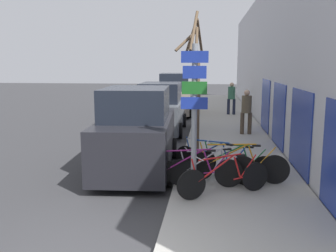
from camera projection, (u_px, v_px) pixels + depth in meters
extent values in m
plane|color=#333335|center=(168.00, 133.00, 16.46)|extent=(80.00, 80.00, 0.00)
cube|color=#9E9B93|center=(225.00, 123.00, 18.91)|extent=(3.20, 32.00, 0.15)
cube|color=#BCBCC1|center=(263.00, 59.00, 18.19)|extent=(0.20, 32.00, 6.50)
cube|color=navy|center=(300.00, 131.00, 9.95)|extent=(0.03, 2.25, 2.20)
cube|color=navy|center=(278.00, 115.00, 13.10)|extent=(0.03, 2.25, 2.20)
cube|color=navy|center=(265.00, 105.00, 16.25)|extent=(0.03, 2.25, 2.20)
cylinder|color=gray|center=(194.00, 123.00, 7.92)|extent=(0.12, 0.12, 3.28)
cube|color=navy|center=(195.00, 57.00, 7.62)|extent=(0.56, 0.02, 0.24)
cube|color=navy|center=(195.00, 72.00, 7.67)|extent=(0.49, 0.02, 0.26)
cube|color=#19591E|center=(194.00, 88.00, 7.73)|extent=(0.52, 0.02, 0.26)
cube|color=navy|center=(194.00, 103.00, 7.78)|extent=(0.56, 0.02, 0.25)
cylinder|color=black|center=(191.00, 185.00, 7.95)|extent=(0.61, 0.34, 0.67)
cylinder|color=black|center=(255.00, 177.00, 8.52)|extent=(0.61, 0.34, 0.67)
cylinder|color=red|center=(217.00, 168.00, 8.11)|extent=(0.81, 0.45, 0.55)
cylinder|color=red|center=(220.00, 157.00, 8.10)|extent=(0.94, 0.51, 0.09)
cylinder|color=red|center=(237.00, 167.00, 8.30)|extent=(0.19, 0.12, 0.48)
cylinder|color=red|center=(245.00, 177.00, 8.42)|extent=(0.51, 0.29, 0.08)
cylinder|color=red|center=(248.00, 167.00, 8.40)|extent=(0.39, 0.22, 0.54)
cylinder|color=red|center=(195.00, 172.00, 7.93)|extent=(0.18, 0.12, 0.58)
cube|color=black|center=(241.00, 155.00, 8.29)|extent=(0.21, 0.16, 0.04)
cylinder|color=#99999E|center=(199.00, 158.00, 7.91)|extent=(0.23, 0.40, 0.02)
cylinder|color=black|center=(157.00, 173.00, 8.80)|extent=(0.68, 0.10, 0.68)
cylinder|color=black|center=(229.00, 173.00, 8.77)|extent=(0.68, 0.10, 0.68)
cylinder|color=#8C1E72|center=(184.00, 160.00, 8.74)|extent=(0.94, 0.12, 0.56)
cylinder|color=#8C1E72|center=(188.00, 150.00, 8.69)|extent=(1.10, 0.14, 0.09)
cylinder|color=#8C1E72|center=(207.00, 161.00, 8.73)|extent=(0.20, 0.05, 0.49)
cylinder|color=#8C1E72|center=(216.00, 172.00, 8.77)|extent=(0.59, 0.08, 0.08)
cylinder|color=#8C1E72|center=(220.00, 162.00, 8.73)|extent=(0.44, 0.07, 0.54)
cylinder|color=#8C1E72|center=(161.00, 161.00, 8.75)|extent=(0.20, 0.05, 0.58)
cube|color=black|center=(211.00, 151.00, 8.68)|extent=(0.21, 0.10, 0.04)
cylinder|color=#99999E|center=(164.00, 149.00, 8.70)|extent=(0.06, 0.44, 0.02)
cylinder|color=black|center=(180.00, 172.00, 8.90)|extent=(0.63, 0.21, 0.65)
cylinder|color=black|center=(241.00, 169.00, 9.14)|extent=(0.63, 0.21, 0.65)
cylinder|color=#B7B7BC|center=(204.00, 159.00, 8.94)|extent=(0.83, 0.27, 0.53)
cylinder|color=#B7B7BC|center=(207.00, 150.00, 8.91)|extent=(0.96, 0.30, 0.08)
cylinder|color=#B7B7BC|center=(224.00, 159.00, 9.02)|extent=(0.19, 0.09, 0.47)
cylinder|color=#B7B7BC|center=(231.00, 169.00, 9.09)|extent=(0.52, 0.17, 0.08)
cylinder|color=#B7B7BC|center=(234.00, 160.00, 9.07)|extent=(0.40, 0.14, 0.52)
cylinder|color=#B7B7BC|center=(184.00, 161.00, 8.87)|extent=(0.19, 0.08, 0.56)
cube|color=black|center=(227.00, 149.00, 8.99)|extent=(0.21, 0.13, 0.04)
cylinder|color=#99999E|center=(187.00, 149.00, 8.83)|extent=(0.14, 0.43, 0.02)
cylinder|color=black|center=(200.00, 166.00, 9.31)|extent=(0.72, 0.08, 0.72)
cylinder|color=black|center=(275.00, 170.00, 9.01)|extent=(0.72, 0.08, 0.72)
cylinder|color=orange|center=(228.00, 154.00, 9.14)|extent=(1.01, 0.10, 0.59)
cylinder|color=orange|center=(232.00, 144.00, 9.09)|extent=(1.17, 0.11, 0.09)
cylinder|color=orange|center=(252.00, 156.00, 9.05)|extent=(0.22, 0.05, 0.51)
cylinder|color=orange|center=(261.00, 168.00, 9.06)|extent=(0.63, 0.07, 0.08)
cylinder|color=orange|center=(266.00, 158.00, 9.00)|extent=(0.47, 0.06, 0.57)
cylinder|color=orange|center=(204.00, 154.00, 9.25)|extent=(0.21, 0.04, 0.62)
cube|color=black|center=(256.00, 146.00, 8.99)|extent=(0.20, 0.09, 0.04)
cylinder|color=#99999E|center=(208.00, 143.00, 9.18)|extent=(0.05, 0.44, 0.02)
cylinder|color=black|center=(186.00, 159.00, 9.99)|extent=(0.62, 0.42, 0.72)
cylinder|color=black|center=(244.00, 171.00, 8.91)|extent=(0.62, 0.42, 0.72)
cylinder|color=#1E4799|center=(207.00, 150.00, 9.53)|extent=(0.83, 0.56, 0.59)
cylinder|color=#1E4799|center=(210.00, 141.00, 9.43)|extent=(0.96, 0.64, 0.09)
cylinder|color=#1E4799|center=(226.00, 155.00, 9.18)|extent=(0.19, 0.14, 0.51)
cylinder|color=#1E4799|center=(233.00, 167.00, 9.09)|extent=(0.52, 0.36, 0.08)
cylinder|color=#1E4799|center=(237.00, 158.00, 9.00)|extent=(0.40, 0.27, 0.57)
cylinder|color=#1E4799|center=(189.00, 148.00, 9.89)|extent=(0.19, 0.14, 0.62)
cube|color=black|center=(229.00, 145.00, 9.08)|extent=(0.21, 0.18, 0.04)
cylinder|color=#99999E|center=(192.00, 137.00, 9.78)|extent=(0.26, 0.38, 0.02)
cylinder|color=black|center=(205.00, 161.00, 9.98)|extent=(0.60, 0.25, 0.62)
cylinder|color=black|center=(265.00, 168.00, 9.27)|extent=(0.60, 0.25, 0.62)
cylinder|color=#197233|center=(227.00, 153.00, 9.67)|extent=(0.85, 0.35, 0.52)
cylinder|color=#197233|center=(230.00, 145.00, 9.60)|extent=(0.98, 0.40, 0.08)
cylinder|color=#197233|center=(246.00, 156.00, 9.44)|extent=(0.19, 0.10, 0.45)
cylinder|color=#197233|center=(254.00, 166.00, 9.39)|extent=(0.53, 0.22, 0.08)
cylinder|color=#197233|center=(257.00, 158.00, 9.32)|extent=(0.40, 0.17, 0.50)
cylinder|color=#197233|center=(208.00, 152.00, 9.90)|extent=(0.19, 0.10, 0.54)
cube|color=black|center=(250.00, 147.00, 9.37)|extent=(0.22, 0.15, 0.04)
cylinder|color=#99999E|center=(211.00, 142.00, 9.82)|extent=(0.18, 0.42, 0.02)
cube|color=black|center=(137.00, 141.00, 10.64)|extent=(2.14, 4.69, 1.34)
cube|color=black|center=(136.00, 103.00, 10.28)|extent=(1.83, 2.48, 0.86)
cylinder|color=black|center=(115.00, 147.00, 12.18)|extent=(0.25, 0.67, 0.66)
cylinder|color=black|center=(173.00, 148.00, 12.07)|extent=(0.25, 0.67, 0.66)
cylinder|color=black|center=(92.00, 173.00, 9.38)|extent=(0.25, 0.67, 0.66)
cylinder|color=black|center=(168.00, 174.00, 9.27)|extent=(0.25, 0.67, 0.66)
cube|color=#51565B|center=(161.00, 115.00, 16.65)|extent=(1.88, 4.54, 1.19)
cube|color=black|center=(161.00, 92.00, 16.30)|extent=(1.68, 2.37, 0.83)
cylinder|color=black|center=(146.00, 120.00, 18.19)|extent=(0.23, 0.66, 0.66)
cylinder|color=black|center=(184.00, 120.00, 18.01)|extent=(0.23, 0.66, 0.66)
cylinder|color=black|center=(135.00, 130.00, 15.44)|extent=(0.23, 0.66, 0.66)
cylinder|color=black|center=(180.00, 131.00, 15.26)|extent=(0.23, 0.66, 0.66)
cube|color=gray|center=(175.00, 101.00, 22.32)|extent=(2.02, 4.59, 1.28)
cube|color=black|center=(175.00, 82.00, 21.95)|extent=(1.73, 2.42, 1.01)
cylinder|color=black|center=(162.00, 106.00, 23.82)|extent=(0.25, 0.66, 0.65)
cylinder|color=black|center=(190.00, 107.00, 23.72)|extent=(0.25, 0.66, 0.65)
cylinder|color=black|center=(158.00, 112.00, 21.08)|extent=(0.25, 0.66, 0.65)
cylinder|color=black|center=(189.00, 112.00, 20.97)|extent=(0.25, 0.66, 0.65)
cylinder|color=#4C3D2D|center=(242.00, 123.00, 15.41)|extent=(0.17, 0.17, 0.89)
cylinder|color=#4C3D2D|center=(250.00, 123.00, 15.42)|extent=(0.17, 0.17, 0.89)
cylinder|color=brown|center=(247.00, 104.00, 15.29)|extent=(0.41, 0.41, 0.70)
sphere|color=tan|center=(247.00, 93.00, 15.21)|extent=(0.24, 0.24, 0.24)
cylinder|color=#1E2338|center=(228.00, 107.00, 21.39)|extent=(0.17, 0.17, 0.88)
cylinder|color=#1E2338|center=(234.00, 107.00, 21.33)|extent=(0.17, 0.17, 0.88)
cylinder|color=#33664C|center=(232.00, 93.00, 21.23)|extent=(0.40, 0.40, 0.70)
sphere|color=tan|center=(232.00, 85.00, 21.15)|extent=(0.24, 0.24, 0.24)
cylinder|color=brown|center=(196.00, 106.00, 11.13)|extent=(0.21, 0.21, 3.24)
cylinder|color=brown|center=(194.00, 30.00, 10.37)|extent=(0.23, 0.92, 1.16)
cylinder|color=brown|center=(200.00, 37.00, 11.43)|extent=(0.20, 1.37, 0.97)
cylinder|color=brown|center=(192.00, 36.00, 11.03)|extent=(0.43, 0.55, 0.95)
cylinder|color=brown|center=(197.00, 39.00, 10.51)|extent=(0.09, 0.69, 0.72)
cylinder|color=brown|center=(186.00, 40.00, 10.65)|extent=(0.68, 0.50, 0.65)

